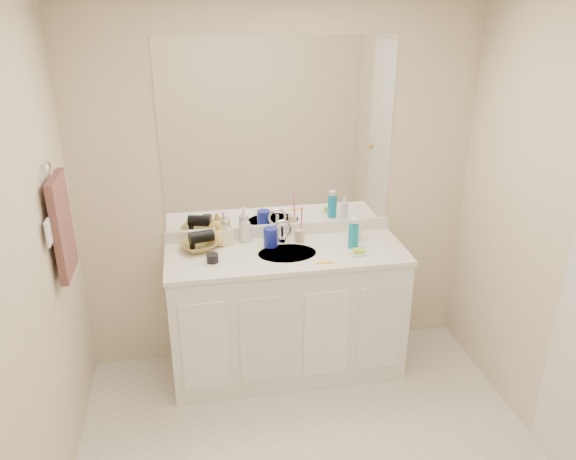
# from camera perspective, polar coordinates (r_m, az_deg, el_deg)

# --- Properties ---
(wall_back) EXTENTS (2.60, 0.02, 2.40)m
(wall_back) POSITION_cam_1_polar(r_m,az_deg,el_deg) (3.67, -0.91, 4.11)
(wall_back) COLOR beige
(wall_back) RESTS_ON floor
(wall_left) EXTENTS (0.02, 2.60, 2.40)m
(wall_left) POSITION_cam_1_polar(r_m,az_deg,el_deg) (2.55, -25.92, -7.40)
(wall_left) COLOR beige
(wall_left) RESTS_ON floor
(vanity_cabinet) EXTENTS (1.50, 0.55, 0.85)m
(vanity_cabinet) POSITION_cam_1_polar(r_m,az_deg,el_deg) (3.76, -0.14, -8.51)
(vanity_cabinet) COLOR white
(vanity_cabinet) RESTS_ON floor
(countertop) EXTENTS (1.52, 0.57, 0.03)m
(countertop) POSITION_cam_1_polar(r_m,az_deg,el_deg) (3.55, -0.14, -2.44)
(countertop) COLOR white
(countertop) RESTS_ON vanity_cabinet
(backsplash) EXTENTS (1.52, 0.03, 0.08)m
(backsplash) POSITION_cam_1_polar(r_m,az_deg,el_deg) (3.76, -0.85, -0.01)
(backsplash) COLOR silver
(backsplash) RESTS_ON countertop
(sink_basin) EXTENTS (0.37, 0.37, 0.02)m
(sink_basin) POSITION_cam_1_polar(r_m,az_deg,el_deg) (3.53, -0.09, -2.53)
(sink_basin) COLOR beige
(sink_basin) RESTS_ON countertop
(faucet) EXTENTS (0.02, 0.02, 0.11)m
(faucet) POSITION_cam_1_polar(r_m,az_deg,el_deg) (3.66, -0.59, -0.39)
(faucet) COLOR silver
(faucet) RESTS_ON countertop
(mirror) EXTENTS (1.48, 0.01, 1.20)m
(mirror) POSITION_cam_1_polar(r_m,az_deg,el_deg) (3.57, -0.93, 9.55)
(mirror) COLOR white
(mirror) RESTS_ON wall_back
(blue_mug) EXTENTS (0.12, 0.12, 0.12)m
(blue_mug) POSITION_cam_1_polar(r_m,az_deg,el_deg) (3.60, -1.78, -0.73)
(blue_mug) COLOR navy
(blue_mug) RESTS_ON countertop
(tan_cup) EXTENTS (0.08, 0.08, 0.08)m
(tan_cup) POSITION_cam_1_polar(r_m,az_deg,el_deg) (3.67, 1.21, -0.59)
(tan_cup) COLOR beige
(tan_cup) RESTS_ON countertop
(toothbrush) EXTENTS (0.01, 0.04, 0.19)m
(toothbrush) POSITION_cam_1_polar(r_m,az_deg,el_deg) (3.63, 1.38, 0.97)
(toothbrush) COLOR #F3409E
(toothbrush) RESTS_ON tan_cup
(mouthwash_bottle) EXTENTS (0.08, 0.08, 0.16)m
(mouthwash_bottle) POSITION_cam_1_polar(r_m,az_deg,el_deg) (3.60, 6.65, -0.59)
(mouthwash_bottle) COLOR #0D7FA3
(mouthwash_bottle) RESTS_ON countertop
(clear_pump_bottle) EXTENTS (0.06, 0.06, 0.15)m
(clear_pump_bottle) POSITION_cam_1_polar(r_m,az_deg,el_deg) (3.71, 7.07, 0.05)
(clear_pump_bottle) COLOR white
(clear_pump_bottle) RESTS_ON countertop
(soap_dish) EXTENTS (0.12, 0.10, 0.01)m
(soap_dish) POSITION_cam_1_polar(r_m,az_deg,el_deg) (3.53, 7.15, -2.38)
(soap_dish) COLOR silver
(soap_dish) RESTS_ON countertop
(green_soap) EXTENTS (0.07, 0.05, 0.02)m
(green_soap) POSITION_cam_1_polar(r_m,az_deg,el_deg) (3.52, 7.16, -2.12)
(green_soap) COLOR #B0E237
(green_soap) RESTS_ON soap_dish
(orange_comb) EXTENTS (0.11, 0.03, 0.00)m
(orange_comb) POSITION_cam_1_polar(r_m,az_deg,el_deg) (3.40, 3.77, -3.33)
(orange_comb) COLOR #F1AD19
(orange_comb) RESTS_ON countertop
(dark_jar) EXTENTS (0.09, 0.09, 0.05)m
(dark_jar) POSITION_cam_1_polar(r_m,az_deg,el_deg) (3.43, -7.68, -2.85)
(dark_jar) COLOR black
(dark_jar) RESTS_ON countertop
(soap_bottle_white) EXTENTS (0.08, 0.08, 0.19)m
(soap_bottle_white) POSITION_cam_1_polar(r_m,az_deg,el_deg) (3.66, -4.33, 0.19)
(soap_bottle_white) COLOR silver
(soap_bottle_white) RESTS_ON countertop
(soap_bottle_cream) EXTENTS (0.09, 0.10, 0.17)m
(soap_bottle_cream) POSITION_cam_1_polar(r_m,az_deg,el_deg) (3.63, -6.35, -0.26)
(soap_bottle_cream) COLOR beige
(soap_bottle_cream) RESTS_ON countertop
(soap_bottle_yellow) EXTENTS (0.15, 0.15, 0.16)m
(soap_bottle_yellow) POSITION_cam_1_polar(r_m,az_deg,el_deg) (3.63, -7.03, -0.36)
(soap_bottle_yellow) COLOR #E8C05A
(soap_bottle_yellow) RESTS_ON countertop
(wicker_basket) EXTENTS (0.28, 0.28, 0.05)m
(wicker_basket) POSITION_cam_1_polar(r_m,az_deg,el_deg) (3.60, -9.06, -1.61)
(wicker_basket) COLOR olive
(wicker_basket) RESTS_ON countertop
(hair_dryer) EXTENTS (0.17, 0.11, 0.08)m
(hair_dryer) POSITION_cam_1_polar(r_m,az_deg,el_deg) (3.58, -8.80, -0.68)
(hair_dryer) COLOR black
(hair_dryer) RESTS_ON wicker_basket
(towel_ring) EXTENTS (0.01, 0.11, 0.11)m
(towel_ring) POSITION_cam_1_polar(r_m,az_deg,el_deg) (3.10, -23.12, 5.44)
(towel_ring) COLOR silver
(towel_ring) RESTS_ON wall_left
(hand_towel) EXTENTS (0.04, 0.32, 0.55)m
(hand_towel) POSITION_cam_1_polar(r_m,az_deg,el_deg) (3.19, -21.95, 0.35)
(hand_towel) COLOR #4E2D2A
(hand_towel) RESTS_ON towel_ring
(switch_plate) EXTENTS (0.01, 0.08, 0.13)m
(switch_plate) POSITION_cam_1_polar(r_m,az_deg,el_deg) (3.00, -23.16, -0.25)
(switch_plate) COLOR white
(switch_plate) RESTS_ON wall_left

